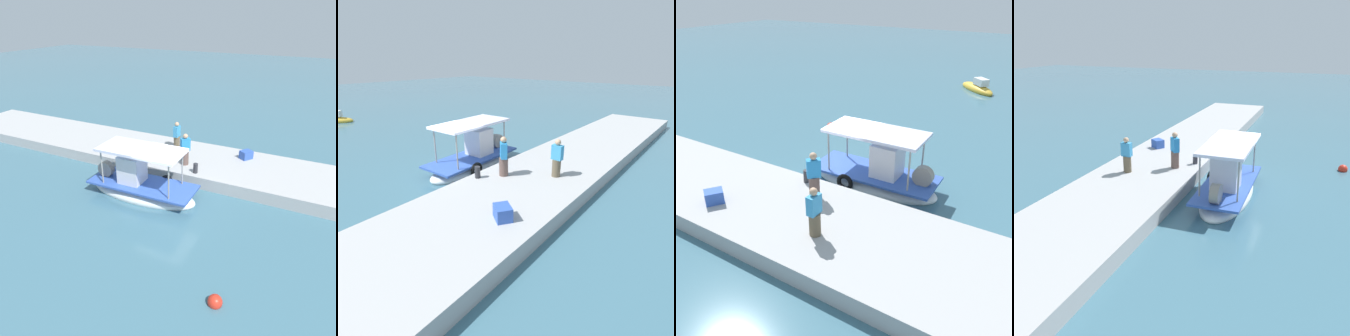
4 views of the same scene
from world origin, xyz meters
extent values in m
plane|color=#3F6A7B|center=(0.00, 0.00, 0.00)|extent=(120.00, 120.00, 0.00)
cube|color=#ABAAAB|center=(0.00, -4.07, 0.32)|extent=(36.00, 4.62, 0.65)
ellipsoid|color=white|center=(1.37, -0.02, 0.10)|extent=(5.54, 2.14, 0.89)
cube|color=#365AB2|center=(1.37, -0.02, 0.59)|extent=(5.32, 2.13, 0.10)
cube|color=silver|center=(1.92, 0.00, 1.28)|extent=(1.12, 1.13, 1.47)
cylinder|color=gray|center=(3.12, 0.79, 1.44)|extent=(0.07, 0.07, 1.80)
cylinder|color=gray|center=(3.15, -0.75, 1.44)|extent=(0.07, 0.07, 1.80)
cylinder|color=gray|center=(-0.40, 0.71, 1.44)|extent=(0.07, 0.07, 1.80)
cylinder|color=gray|center=(-0.37, -0.82, 1.44)|extent=(0.07, 0.07, 1.80)
cube|color=white|center=(1.37, -0.02, 2.40)|extent=(4.06, 2.02, 0.12)
torus|color=black|center=(0.57, -1.08, 0.39)|extent=(0.74, 0.20, 0.74)
cylinder|color=gray|center=(3.46, 0.03, 0.99)|extent=(0.81, 0.37, 0.80)
cylinder|color=brown|center=(0.41, -2.92, 1.06)|extent=(0.55, 0.55, 0.82)
cube|color=#2A8AD5|center=(0.41, -2.92, 1.80)|extent=(0.55, 0.54, 0.68)
sphere|color=tan|center=(0.41, -2.92, 2.27)|extent=(0.27, 0.27, 0.27)
cylinder|color=brown|center=(1.76, -4.77, 1.03)|extent=(0.39, 0.39, 0.78)
cube|color=#3995CF|center=(1.76, -4.77, 1.74)|extent=(0.28, 0.48, 0.64)
sphere|color=tan|center=(1.76, -4.77, 2.19)|extent=(0.25, 0.25, 0.25)
cylinder|color=#2D2D33|center=(-0.50, -2.21, 0.91)|extent=(0.24, 0.24, 0.52)
cube|color=#3257B8|center=(-2.39, -5.15, 0.88)|extent=(0.78, 0.81, 0.47)
sphere|color=red|center=(-4.01, 4.76, 0.09)|extent=(0.47, 0.47, 0.47)
camera|label=1|loc=(-5.91, 11.85, 8.20)|focal=34.64mm
camera|label=2|loc=(-8.28, -9.96, 5.44)|focal=29.41mm
camera|label=3|loc=(7.31, -12.04, 7.59)|focal=38.51mm
camera|label=4|loc=(15.79, 3.50, 6.63)|focal=39.09mm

